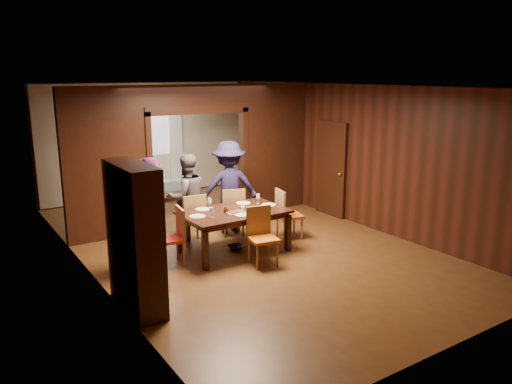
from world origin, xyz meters
TOP-DOWN VIEW (x-y plane):
  - floor at (0.00, 0.00)m, footprint 9.00×9.00m
  - ceiling at (0.00, 0.00)m, footprint 5.50×9.00m
  - room_walls at (0.00, 1.89)m, footprint 5.52×9.01m
  - person_purple at (-1.88, -0.27)m, footprint 0.64×0.78m
  - person_grey at (-0.71, 0.72)m, footprint 0.84×0.67m
  - person_navy at (0.20, 0.69)m, footprint 1.34×1.01m
  - sofa at (0.03, 3.85)m, footprint 1.95×0.99m
  - serving_bowl at (-0.24, -0.28)m, footprint 0.29×0.29m
  - dining_table at (-0.32, -0.36)m, footprint 1.83×1.14m
  - coffee_table at (-0.19, 2.77)m, footprint 0.80×0.50m
  - chair_left at (-1.54, -0.32)m, footprint 0.50×0.50m
  - chair_right at (0.96, -0.30)m, footprint 0.53×0.53m
  - chair_far_l at (-0.75, 0.46)m, footprint 0.48×0.48m
  - chair_far_r at (0.13, 0.47)m, footprint 0.56×0.56m
  - chair_near at (-0.24, -1.16)m, footprint 0.51×0.51m
  - hutch at (-2.53, -1.50)m, footprint 0.40×1.20m
  - door_right at (2.70, 0.50)m, footprint 0.06×0.90m
  - window_far at (0.00, 4.44)m, footprint 1.20×0.03m
  - curtain_left at (-0.75, 4.40)m, footprint 0.35×0.06m
  - curtain_right at (0.75, 4.40)m, footprint 0.35×0.06m
  - plate_left at (-1.02, -0.34)m, footprint 0.27×0.27m
  - plate_far_l at (-0.74, 0.01)m, footprint 0.27×0.27m
  - plate_far_r at (0.09, -0.02)m, footprint 0.27×0.27m
  - plate_right at (0.41, -0.39)m, footprint 0.27×0.27m
  - plate_near at (-0.34, -0.67)m, footprint 0.27×0.27m
  - platter_a at (-0.36, -0.51)m, footprint 0.30×0.20m
  - platter_b at (-0.04, -0.63)m, footprint 0.30×0.20m
  - wineglass_left at (-0.85, -0.52)m, footprint 0.08×0.08m
  - wineglass_far at (-0.59, 0.04)m, footprint 0.08×0.08m
  - wineglass_right at (0.32, -0.17)m, footprint 0.08×0.08m
  - tumbler at (-0.31, -0.64)m, footprint 0.07×0.07m
  - condiment_jar at (-0.49, -0.38)m, footprint 0.08×0.08m

SIDE VIEW (x-z plane):
  - floor at x=0.00m, z-range 0.00..0.00m
  - coffee_table at x=-0.19m, z-range 0.00..0.40m
  - sofa at x=0.03m, z-range 0.00..0.54m
  - dining_table at x=-0.32m, z-range 0.00..0.76m
  - chair_left at x=-1.54m, z-range 0.00..0.97m
  - chair_right at x=0.96m, z-range 0.00..0.97m
  - chair_far_l at x=-0.75m, z-range 0.00..0.97m
  - chair_far_r at x=0.13m, z-range 0.00..0.97m
  - chair_near at x=-0.24m, z-range 0.00..0.97m
  - plate_left at x=-1.02m, z-range 0.76..0.77m
  - plate_far_l at x=-0.74m, z-range 0.76..0.77m
  - plate_far_r at x=0.09m, z-range 0.76..0.77m
  - plate_right at x=0.41m, z-range 0.76..0.77m
  - plate_near at x=-0.34m, z-range 0.76..0.77m
  - platter_a at x=-0.36m, z-range 0.76..0.80m
  - platter_b at x=-0.04m, z-range 0.76..0.80m
  - serving_bowl at x=-0.24m, z-range 0.76..0.83m
  - condiment_jar at x=-0.49m, z-range 0.76..0.87m
  - tumbler at x=-0.31m, z-range 0.76..0.90m
  - person_grey at x=-0.71m, z-range 0.00..1.66m
  - wineglass_left at x=-0.85m, z-range 0.76..0.94m
  - wineglass_far at x=-0.59m, z-range 0.76..0.94m
  - wineglass_right at x=0.32m, z-range 0.76..0.94m
  - person_navy at x=0.20m, z-range 0.00..1.84m
  - person_purple at x=-1.88m, z-range 0.00..1.84m
  - hutch at x=-2.53m, z-range 0.00..2.00m
  - door_right at x=2.70m, z-range 0.00..2.10m
  - curtain_left at x=-0.75m, z-range 0.05..2.45m
  - curtain_right at x=0.75m, z-range 0.05..2.45m
  - room_walls at x=0.00m, z-range 0.06..2.96m
  - window_far at x=0.00m, z-range 1.05..2.35m
  - ceiling at x=0.00m, z-range 2.89..2.91m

